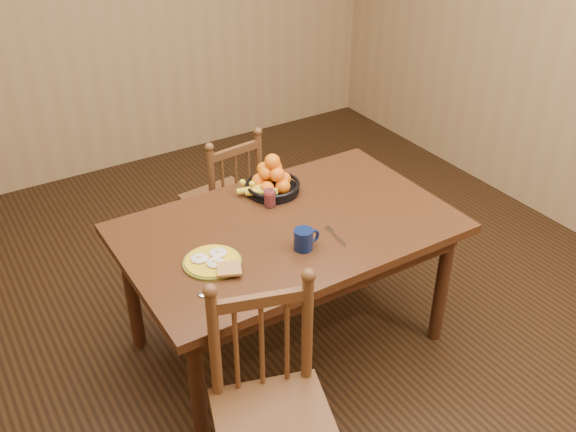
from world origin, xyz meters
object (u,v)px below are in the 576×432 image
dining_table (288,239)px  chair_far (225,199)px  breakfast_plate (213,262)px  fruit_bowl (271,181)px  chair_near (271,410)px  coffee_mug (304,239)px

dining_table → chair_far: chair_far is taller
breakfast_plate → fruit_bowl: fruit_bowl is taller
chair_near → coffee_mug: (0.49, 0.53, 0.32)m
dining_table → chair_far: bearing=84.6°
chair_near → breakfast_plate: 0.71m
breakfast_plate → coffee_mug: (0.41, -0.11, 0.04)m
chair_far → fruit_bowl: 0.67m
chair_far → breakfast_plate: 1.15m
chair_far → coffee_mug: size_ratio=6.69×
chair_near → coffee_mug: bearing=64.6°
breakfast_plate → fruit_bowl: size_ratio=0.94×
breakfast_plate → chair_near: bearing=-97.6°
chair_far → chair_near: bearing=62.5°
coffee_mug → fruit_bowl: 0.55m
breakfast_plate → coffee_mug: size_ratio=2.28×
dining_table → fruit_bowl: size_ratio=4.94×
dining_table → chair_far: size_ratio=1.80×
dining_table → fruit_bowl: (0.10, 0.32, 0.15)m
breakfast_plate → coffee_mug: bearing=-15.2°
breakfast_plate → fruit_bowl: (0.55, 0.42, 0.05)m
fruit_bowl → coffee_mug: bearing=-104.7°
dining_table → chair_near: (-0.54, -0.74, -0.18)m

